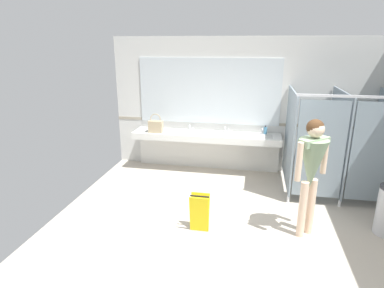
{
  "coord_description": "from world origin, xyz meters",
  "views": [
    {
      "loc": [
        0.16,
        -4.47,
        2.7
      ],
      "look_at": [
        -0.86,
        0.78,
        1.04
      ],
      "focal_mm": 30.51,
      "sensor_mm": 36.0,
      "label": 1
    }
  ],
  "objects": [
    {
      "name": "soap_dispenser",
      "position": [
        0.41,
        2.35,
        0.95
      ],
      "size": [
        0.07,
        0.07,
        0.18
      ],
      "color": "teal",
      "rests_on": "vanity_counter"
    },
    {
      "name": "floor_drain_cover",
      "position": [
        -0.95,
        0.53,
        0.0
      ],
      "size": [
        0.14,
        0.14,
        0.01
      ],
      "primitive_type": "cylinder",
      "color": "#B7BABF",
      "rests_on": "ground_plane"
    },
    {
      "name": "paper_cup",
      "position": [
        -1.84,
        2.07,
        0.92
      ],
      "size": [
        0.07,
        0.07,
        0.11
      ],
      "primitive_type": "cylinder",
      "color": "beige",
      "rests_on": "vanity_counter"
    },
    {
      "name": "wet_floor_sign",
      "position": [
        -0.55,
        -0.22,
        0.3
      ],
      "size": [
        0.28,
        0.19,
        0.58
      ],
      "color": "yellow",
      "rests_on": "ground_plane"
    },
    {
      "name": "ground_plane",
      "position": [
        0.0,
        0.0,
        -0.05
      ],
      "size": [
        5.86,
        5.57,
        0.1
      ],
      "primitive_type": "cube",
      "color": "#B2A899"
    },
    {
      "name": "wall_back_tile_band",
      "position": [
        0.0,
        2.48,
        1.05
      ],
      "size": [
        5.86,
        0.01,
        0.06
      ],
      "primitive_type": "cube",
      "color": "#9E937F",
      "rests_on": "wall_back"
    },
    {
      "name": "vanity_counter",
      "position": [
        -0.83,
        2.26,
        0.64
      ],
      "size": [
        3.14,
        0.59,
        0.98
      ],
      "color": "silver",
      "rests_on": "ground_plane"
    },
    {
      "name": "wall_back",
      "position": [
        0.0,
        2.55,
        1.42
      ],
      "size": [
        5.86,
        0.12,
        2.85
      ],
      "primitive_type": "cube",
      "color": "silver",
      "rests_on": "ground_plane"
    },
    {
      "name": "person_standing",
      "position": [
        0.98,
        -0.01,
        1.11
      ],
      "size": [
        0.56,
        0.56,
        1.74
      ],
      "color": "beige",
      "rests_on": "ground_plane"
    },
    {
      "name": "bathroom_stalls",
      "position": [
        1.69,
        1.52,
        1.01
      ],
      "size": [
        1.77,
        1.53,
        1.93
      ],
      "color": "gray",
      "rests_on": "ground_plane"
    },
    {
      "name": "handbag",
      "position": [
        -1.9,
        2.03,
        1.01
      ],
      "size": [
        0.3,
        0.15,
        0.41
      ],
      "color": "tan",
      "rests_on": "vanity_counter"
    },
    {
      "name": "mirror_panel",
      "position": [
        -0.83,
        2.48,
        1.72
      ],
      "size": [
        3.04,
        0.02,
        1.4
      ],
      "primitive_type": "cube",
      "color": "silver",
      "rests_on": "wall_back"
    }
  ]
}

